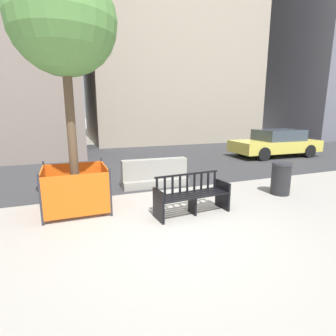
# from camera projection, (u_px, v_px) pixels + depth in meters

# --- Properties ---
(ground_plane) EXTENTS (200.00, 200.00, 0.00)m
(ground_plane) POSITION_uv_depth(u_px,v_px,m) (178.00, 233.00, 4.94)
(ground_plane) COLOR gray
(street_asphalt) EXTENTS (120.00, 12.00, 0.01)m
(street_asphalt) POSITION_uv_depth(u_px,v_px,m) (108.00, 158.00, 12.87)
(street_asphalt) COLOR #333335
(street_asphalt) RESTS_ON ground
(street_bench) EXTENTS (1.72, 0.65, 0.88)m
(street_bench) POSITION_uv_depth(u_px,v_px,m) (192.00, 197.00, 5.80)
(street_bench) COLOR black
(street_bench) RESTS_ON ground
(jersey_barrier_centre) EXTENTS (2.03, 0.76, 0.84)m
(jersey_barrier_centre) POSITION_uv_depth(u_px,v_px,m) (155.00, 175.00, 8.01)
(jersey_barrier_centre) COLOR gray
(jersey_barrier_centre) RESTS_ON ground
(street_tree) EXTENTS (2.17, 2.17, 5.12)m
(street_tree) POSITION_uv_depth(u_px,v_px,m) (63.00, 22.00, 5.28)
(street_tree) COLOR brown
(street_tree) RESTS_ON ground
(construction_fence) EXTENTS (1.42, 1.42, 1.08)m
(construction_fence) POSITION_uv_depth(u_px,v_px,m) (76.00, 187.00, 6.01)
(construction_fence) COLOR #2D2D33
(construction_fence) RESTS_ON ground
(car_taxi_near) EXTENTS (4.51, 2.10, 1.36)m
(car_taxi_near) POSITION_uv_depth(u_px,v_px,m) (276.00, 143.00, 13.35)
(car_taxi_near) COLOR #DBC64C
(car_taxi_near) RESTS_ON ground
(trash_bin) EXTENTS (0.54, 0.54, 0.88)m
(trash_bin) POSITION_uv_depth(u_px,v_px,m) (281.00, 178.00, 7.19)
(trash_bin) COLOR #232326
(trash_bin) RESTS_ON ground
(building_far_right) EXTENTS (10.86, 11.52, 21.19)m
(building_far_right) POSITION_uv_depth(u_px,v_px,m) (322.00, 21.00, 24.61)
(building_far_right) COLOR slate
(building_far_right) RESTS_ON ground
(building_centre_right) EXTENTS (12.43, 9.33, 19.63)m
(building_centre_right) POSITION_uv_depth(u_px,v_px,m) (166.00, 13.00, 20.55)
(building_centre_right) COLOR tan
(building_centre_right) RESTS_ON ground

